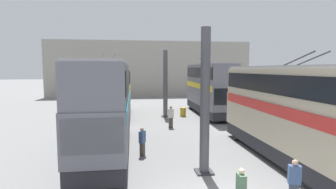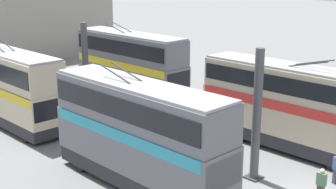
% 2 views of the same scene
% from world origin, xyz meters
% --- Properties ---
extents(depot_back_wall, '(0.50, 36.00, 9.73)m').
position_xyz_m(depot_back_wall, '(37.87, 0.00, 4.87)').
color(depot_back_wall, gray).
rests_on(depot_back_wall, ground_plane).
extents(support_column_near, '(0.80, 0.80, 6.71)m').
position_xyz_m(support_column_near, '(3.23, 0.00, 3.23)').
color(support_column_near, '#4C4C51').
rests_on(support_column_near, ground_plane).
extents(support_column_far, '(0.80, 0.80, 6.71)m').
position_xyz_m(support_column_far, '(17.77, 0.00, 3.23)').
color(support_column_far, '#4C4C51').
rests_on(support_column_far, ground_plane).
extents(bus_left_near, '(10.69, 2.54, 5.63)m').
position_xyz_m(bus_left_near, '(4.48, -4.76, 2.85)').
color(bus_left_near, black).
rests_on(bus_left_near, ground_plane).
extents(bus_left_far, '(10.67, 2.54, 6.06)m').
position_xyz_m(bus_left_far, '(18.56, -4.76, 3.09)').
color(bus_left_far, black).
rests_on(bus_left_far, ground_plane).
extents(bus_right_mid, '(10.37, 2.54, 5.85)m').
position_xyz_m(bus_right_mid, '(6.57, 4.76, 2.98)').
color(bus_right_mid, black).
rests_on(bus_right_mid, ground_plane).
extents(bus_right_far, '(9.39, 2.54, 5.68)m').
position_xyz_m(bus_right_far, '(19.28, 4.76, 2.86)').
color(bus_right_far, black).
rests_on(bus_right_far, ground_plane).
extents(person_by_left_row, '(0.37, 0.48, 1.64)m').
position_xyz_m(person_by_left_row, '(0.01, -2.41, 0.86)').
color(person_by_left_row, '#384251').
rests_on(person_by_left_row, ground_plane).
extents(person_aisle_foreground, '(0.44, 0.27, 1.55)m').
position_xyz_m(person_aisle_foreground, '(-0.27, -0.30, 0.81)').
color(person_aisle_foreground, '#473D33').
rests_on(person_aisle_foreground, ground_plane).
extents(person_by_right_row, '(0.48, 0.41, 1.62)m').
position_xyz_m(person_by_right_row, '(6.05, 2.78, 0.85)').
color(person_by_right_row, '#473D33').
rests_on(person_by_right_row, ground_plane).
extents(person_aisle_midway, '(0.33, 0.47, 1.83)m').
position_xyz_m(person_aisle_midway, '(12.71, 0.19, 0.98)').
color(person_aisle_midway, '#473D33').
rests_on(person_aisle_midway, ground_plane).
extents(oil_drum, '(0.61, 0.61, 0.90)m').
position_xyz_m(oil_drum, '(17.76, -1.83, 0.45)').
color(oil_drum, '#B28E23').
rests_on(oil_drum, ground_plane).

